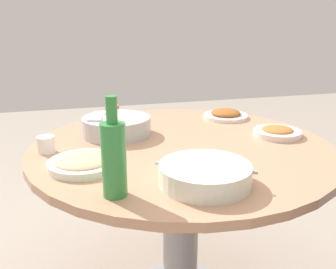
# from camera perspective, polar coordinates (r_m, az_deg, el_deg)

# --- Properties ---
(round_dining_table) EXTENTS (1.20, 1.20, 0.75)m
(round_dining_table) POSITION_cam_1_polar(r_m,az_deg,el_deg) (1.55, 2.04, -7.54)
(round_dining_table) COLOR #99999E
(round_dining_table) RESTS_ON ground
(rice_bowl) EXTENTS (0.29, 0.29, 0.09)m
(rice_bowl) POSITION_cam_1_polar(r_m,az_deg,el_deg) (1.60, -7.93, 1.37)
(rice_bowl) COLOR #B2B5BA
(rice_bowl) RESTS_ON round_dining_table
(soup_bowl) EXTENTS (0.28, 0.28, 0.06)m
(soup_bowl) POSITION_cam_1_polar(r_m,az_deg,el_deg) (1.12, 5.72, -6.24)
(soup_bowl) COLOR white
(soup_bowl) RESTS_ON round_dining_table
(dish_stirfry) EXTENTS (0.22, 0.22, 0.04)m
(dish_stirfry) POSITION_cam_1_polar(r_m,az_deg,el_deg) (1.89, 8.86, 3.05)
(dish_stirfry) COLOR white
(dish_stirfry) RESTS_ON round_dining_table
(dish_tofu_braise) EXTENTS (0.20, 0.20, 0.04)m
(dish_tofu_braise) POSITION_cam_1_polar(r_m,az_deg,el_deg) (1.65, 16.52, 0.37)
(dish_tofu_braise) COLOR silver
(dish_tofu_braise) RESTS_ON round_dining_table
(dish_noodles) EXTENTS (0.24, 0.24, 0.04)m
(dish_noodles) POSITION_cam_1_polar(r_m,az_deg,el_deg) (1.28, -12.90, -4.19)
(dish_noodles) COLOR white
(dish_noodles) RESTS_ON round_dining_table
(green_bottle) EXTENTS (0.07, 0.07, 0.29)m
(green_bottle) POSITION_cam_1_polar(r_m,az_deg,el_deg) (1.03, -8.35, -3.46)
(green_bottle) COLOR #358A3F
(green_bottle) RESTS_ON round_dining_table
(tea_cup_near) EXTENTS (0.07, 0.07, 0.07)m
(tea_cup_near) POSITION_cam_1_polar(r_m,az_deg,el_deg) (1.88, -8.59, 3.52)
(tea_cup_near) COLOR #CE5244
(tea_cup_near) RESTS_ON round_dining_table
(tea_cup_far) EXTENTS (0.07, 0.07, 0.06)m
(tea_cup_far) POSITION_cam_1_polar(r_m,az_deg,el_deg) (1.45, -18.24, -1.47)
(tea_cup_far) COLOR white
(tea_cup_far) RESTS_ON round_dining_table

